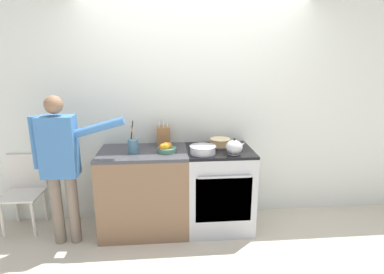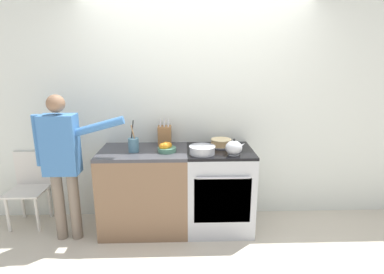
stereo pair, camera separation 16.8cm
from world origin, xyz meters
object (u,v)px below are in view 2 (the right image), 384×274
at_px(knife_block, 165,135).
at_px(utensil_crock, 134,145).
at_px(layer_cake, 221,143).
at_px(person_baker, 62,157).
at_px(tea_kettle, 234,148).
at_px(fruit_bowl, 166,147).
at_px(stove_range, 219,189).
at_px(mixing_bowl, 202,150).
at_px(dining_chair, 30,183).

relative_size(knife_block, utensil_crock, 0.91).
bearing_deg(layer_cake, person_baker, -169.48).
relative_size(layer_cake, tea_kettle, 1.34).
bearing_deg(layer_cake, fruit_bowl, -162.70).
xyz_separation_m(knife_block, fruit_bowl, (0.03, -0.27, -0.06)).
height_order(stove_range, layer_cake, layer_cake).
relative_size(tea_kettle, person_baker, 0.14).
xyz_separation_m(mixing_bowl, person_baker, (-1.41, -0.04, -0.05)).
xyz_separation_m(layer_cake, mixing_bowl, (-0.23, -0.27, 0.00)).
distance_m(mixing_bowl, person_baker, 1.41).
bearing_deg(person_baker, stove_range, 4.14).
xyz_separation_m(tea_kettle, fruit_bowl, (-0.69, 0.12, -0.02)).
bearing_deg(dining_chair, stove_range, 8.87).
bearing_deg(tea_kettle, dining_chair, 170.42).
height_order(stove_range, knife_block, knife_block).
bearing_deg(knife_block, dining_chair, -179.99).
bearing_deg(stove_range, knife_block, 161.48).
xyz_separation_m(layer_cake, person_baker, (-1.64, -0.30, -0.05)).
height_order(layer_cake, knife_block, knife_block).
bearing_deg(utensil_crock, layer_cake, 10.26).
height_order(knife_block, person_baker, person_baker).
bearing_deg(person_baker, tea_kettle, -2.40).
relative_size(stove_range, mixing_bowl, 3.36).
distance_m(utensil_crock, person_baker, 0.71).
bearing_deg(dining_chair, layer_cake, 12.07).
height_order(tea_kettle, utensil_crock, utensil_crock).
distance_m(fruit_bowl, person_baker, 1.04).
distance_m(stove_range, person_baker, 1.68).
bearing_deg(stove_range, fruit_bowl, -173.37).
relative_size(layer_cake, dining_chair, 0.34).
height_order(utensil_crock, person_baker, person_baker).
relative_size(person_baker, dining_chair, 1.86).
height_order(layer_cake, utensil_crock, utensil_crock).
height_order(stove_range, utensil_crock, utensil_crock).
bearing_deg(knife_block, mixing_bowl, -40.77).
bearing_deg(layer_cake, stove_range, -103.08).
bearing_deg(tea_kettle, fruit_bowl, 170.34).
relative_size(utensil_crock, fruit_bowl, 1.74).
height_order(person_baker, dining_chair, person_baker).
distance_m(mixing_bowl, fruit_bowl, 0.38).
bearing_deg(knife_block, fruit_bowl, -83.45).
distance_m(layer_cake, utensil_crock, 0.96).
bearing_deg(dining_chair, tea_kettle, 4.61).
xyz_separation_m(mixing_bowl, fruit_bowl, (-0.37, 0.08, 0.01)).
height_order(layer_cake, fruit_bowl, fruit_bowl).
bearing_deg(stove_range, person_baker, -173.49).
xyz_separation_m(tea_kettle, utensil_crock, (-1.04, 0.13, 0.01)).
relative_size(tea_kettle, knife_block, 0.69).
bearing_deg(tea_kettle, utensil_crock, 172.61).
distance_m(utensil_crock, fruit_bowl, 0.34).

